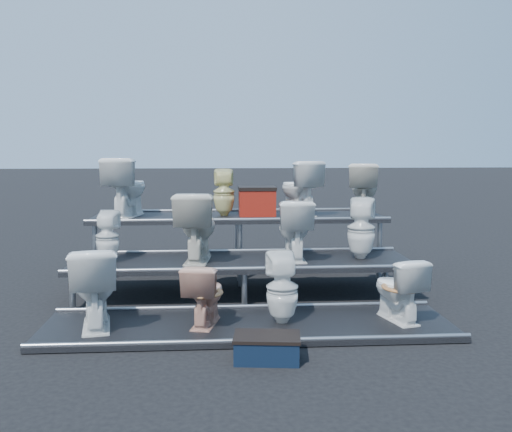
{
  "coord_description": "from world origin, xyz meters",
  "views": [
    {
      "loc": [
        -0.32,
        -6.99,
        1.89
      ],
      "look_at": [
        0.18,
        0.1,
        1.0
      ],
      "focal_mm": 40.0,
      "sensor_mm": 36.0,
      "label": 1
    }
  ],
  "objects": [
    {
      "name": "toilet_2",
      "position": [
        0.35,
        -1.3,
        0.43
      ],
      "size": [
        0.35,
        0.36,
        0.74
      ],
      "primitive_type": "imported",
      "rotation": [
        0.0,
        0.0,
        3.2
      ],
      "color": "white",
      "rests_on": "tier_front"
    },
    {
      "name": "toilet_1",
      "position": [
        -0.45,
        -1.3,
        0.38
      ],
      "size": [
        0.49,
        0.69,
        0.64
      ],
      "primitive_type": "imported",
      "rotation": [
        0.0,
        0.0,
        2.91
      ],
      "color": "#DA9F84",
      "rests_on": "tier_front"
    },
    {
      "name": "tier_front",
      "position": [
        0.0,
        -1.3,
        0.03
      ],
      "size": [
        4.2,
        1.2,
        0.06
      ],
      "primitive_type": "cube",
      "color": "black",
      "rests_on": "ground"
    },
    {
      "name": "toilet_6",
      "position": [
        0.65,
        0.0,
        0.84
      ],
      "size": [
        0.44,
        0.75,
        0.76
      ],
      "primitive_type": "imported",
      "rotation": [
        0.0,
        0.0,
        3.13
      ],
      "color": "white",
      "rests_on": "tier_mid"
    },
    {
      "name": "toilet_9",
      "position": [
        -0.21,
        1.3,
        1.2
      ],
      "size": [
        0.31,
        0.32,
        0.68
      ],
      "primitive_type": "imported",
      "rotation": [
        0.0,
        0.0,
        3.15
      ],
      "color": "beige",
      "rests_on": "tier_back"
    },
    {
      "name": "ground",
      "position": [
        0.0,
        0.0,
        0.0
      ],
      "size": [
        80.0,
        80.0,
        0.0
      ],
      "primitive_type": "plane",
      "color": "black",
      "rests_on": "ground"
    },
    {
      "name": "red_crate",
      "position": [
        0.27,
        1.29,
        1.05
      ],
      "size": [
        0.52,
        0.42,
        0.37
      ],
      "primitive_type": "cube",
      "rotation": [
        0.0,
        0.0,
        0.01
      ],
      "color": "#9B2110",
      "rests_on": "tier_back"
    },
    {
      "name": "toilet_0",
      "position": [
        -1.55,
        -1.3,
        0.47
      ],
      "size": [
        0.6,
        0.88,
        0.83
      ],
      "primitive_type": "imported",
      "rotation": [
        0.0,
        0.0,
        3.32
      ],
      "color": "white",
      "rests_on": "tier_front"
    },
    {
      "name": "toilet_11",
      "position": [
        1.86,
        1.3,
        1.24
      ],
      "size": [
        0.62,
        0.84,
        0.76
      ],
      "primitive_type": "imported",
      "rotation": [
        0.0,
        0.0,
        2.86
      ],
      "color": "beige",
      "rests_on": "tier_back"
    },
    {
      "name": "step_stool",
      "position": [
        0.11,
        -2.19,
        0.1
      ],
      "size": [
        0.6,
        0.4,
        0.2
      ],
      "primitive_type": "cube",
      "rotation": [
        0.0,
        0.0,
        -0.11
      ],
      "color": "black",
      "rests_on": "ground"
    },
    {
      "name": "tier_back",
      "position": [
        0.0,
        1.3,
        0.43
      ],
      "size": [
        4.2,
        1.2,
        0.86
      ],
      "primitive_type": "cube",
      "color": "black",
      "rests_on": "ground"
    },
    {
      "name": "toilet_10",
      "position": [
        0.9,
        1.3,
        1.26
      ],
      "size": [
        0.68,
        0.89,
        0.8
      ],
      "primitive_type": "imported",
      "rotation": [
        0.0,
        0.0,
        3.47
      ],
      "color": "white",
      "rests_on": "tier_back"
    },
    {
      "name": "tier_mid",
      "position": [
        0.0,
        0.0,
        0.23
      ],
      "size": [
        4.2,
        1.2,
        0.46
      ],
      "primitive_type": "cube",
      "color": "black",
      "rests_on": "ground"
    },
    {
      "name": "toilet_8",
      "position": [
        -1.61,
        1.3,
        1.28
      ],
      "size": [
        0.64,
        0.92,
        0.85
      ],
      "primitive_type": "imported",
      "rotation": [
        0.0,
        0.0,
        2.92
      ],
      "color": "white",
      "rests_on": "tier_back"
    },
    {
      "name": "toilet_4",
      "position": [
        -1.65,
        0.0,
        0.77
      ],
      "size": [
        0.31,
        0.31,
        0.63
      ],
      "primitive_type": "imported",
      "rotation": [
        0.0,
        0.0,
        3.05
      ],
      "color": "white",
      "rests_on": "tier_mid"
    },
    {
      "name": "toilet_3",
      "position": [
        1.57,
        -1.3,
        0.4
      ],
      "size": [
        0.53,
        0.73,
        0.67
      ],
      "primitive_type": "imported",
      "rotation": [
        0.0,
        0.0,
        3.4
      ],
      "color": "white",
      "rests_on": "tier_front"
    },
    {
      "name": "toilet_5",
      "position": [
        -0.56,
        0.0,
        0.89
      ],
      "size": [
        0.57,
        0.89,
        0.86
      ],
      "primitive_type": "imported",
      "rotation": [
        0.0,
        0.0,
        3.04
      ],
      "color": "beige",
      "rests_on": "tier_mid"
    },
    {
      "name": "toilet_7",
      "position": [
        1.5,
        0.0,
        0.84
      ],
      "size": [
        0.44,
        0.45,
        0.77
      ],
      "primitive_type": "imported",
      "rotation": [
        0.0,
        0.0,
        2.82
      ],
      "color": "white",
      "rests_on": "tier_mid"
    }
  ]
}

